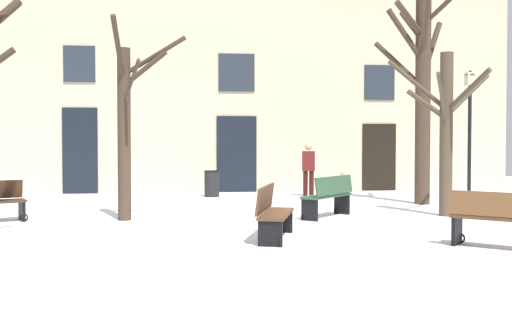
{
  "coord_description": "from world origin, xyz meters",
  "views": [
    {
      "loc": [
        -1.58,
        -11.11,
        1.61
      ],
      "look_at": [
        0.0,
        1.6,
        1.23
      ],
      "focal_mm": 41.22,
      "sensor_mm": 36.0,
      "label": 1
    }
  ],
  "objects_px": {
    "tree_foreground": "(126,123)",
    "person_near_bench": "(308,167)",
    "tree_near_facade": "(445,127)",
    "bench_by_litter_bin": "(273,212)",
    "litter_bin": "(212,184)",
    "bench_back_to_back_right": "(329,196)",
    "tree_center": "(422,87)",
    "streetlamp": "(470,121)"
  },
  "relations": [
    {
      "from": "litter_bin",
      "to": "person_near_bench",
      "type": "bearing_deg",
      "value": -5.52
    },
    {
      "from": "tree_foreground",
      "to": "bench_by_litter_bin",
      "type": "xyz_separation_m",
      "value": [
        2.65,
        -2.7,
        -1.56
      ]
    },
    {
      "from": "person_near_bench",
      "to": "bench_by_litter_bin",
      "type": "bearing_deg",
      "value": 87.3
    },
    {
      "from": "bench_back_to_back_right",
      "to": "bench_by_litter_bin",
      "type": "relative_size",
      "value": 0.87
    },
    {
      "from": "streetlamp",
      "to": "bench_back_to_back_right",
      "type": "distance_m",
      "value": 6.02
    },
    {
      "from": "streetlamp",
      "to": "tree_foreground",
      "type": "bearing_deg",
      "value": -161.07
    },
    {
      "from": "bench_back_to_back_right",
      "to": "tree_center",
      "type": "bearing_deg",
      "value": 171.23
    },
    {
      "from": "litter_bin",
      "to": "bench_back_to_back_right",
      "type": "distance_m",
      "value": 5.66
    },
    {
      "from": "tree_foreground",
      "to": "bench_back_to_back_right",
      "type": "distance_m",
      "value": 4.54
    },
    {
      "from": "person_near_bench",
      "to": "tree_foreground",
      "type": "bearing_deg",
      "value": 58.58
    },
    {
      "from": "tree_center",
      "to": "tree_foreground",
      "type": "bearing_deg",
      "value": -162.04
    },
    {
      "from": "tree_center",
      "to": "bench_back_to_back_right",
      "type": "bearing_deg",
      "value": -141.67
    },
    {
      "from": "bench_by_litter_bin",
      "to": "litter_bin",
      "type": "bearing_deg",
      "value": 21.48
    },
    {
      "from": "litter_bin",
      "to": "person_near_bench",
      "type": "distance_m",
      "value": 2.93
    },
    {
      "from": "tree_near_facade",
      "to": "litter_bin",
      "type": "xyz_separation_m",
      "value": [
        -4.86,
        5.23,
        -1.57
      ]
    },
    {
      "from": "streetlamp",
      "to": "bench_by_litter_bin",
      "type": "relative_size",
      "value": 2.2
    },
    {
      "from": "bench_by_litter_bin",
      "to": "bench_back_to_back_right",
      "type": "bearing_deg",
      "value": -14.77
    },
    {
      "from": "streetlamp",
      "to": "tree_center",
      "type": "bearing_deg",
      "value": -157.02
    },
    {
      "from": "bench_by_litter_bin",
      "to": "streetlamp",
      "type": "bearing_deg",
      "value": -31.08
    },
    {
      "from": "tree_center",
      "to": "bench_back_to_back_right",
      "type": "relative_size",
      "value": 4.0
    },
    {
      "from": "litter_bin",
      "to": "bench_by_litter_bin",
      "type": "height_order",
      "value": "bench_by_litter_bin"
    },
    {
      "from": "litter_bin",
      "to": "bench_by_litter_bin",
      "type": "distance_m",
      "value": 7.85
    },
    {
      "from": "bench_back_to_back_right",
      "to": "person_near_bench",
      "type": "bearing_deg",
      "value": -144.25
    },
    {
      "from": "tree_foreground",
      "to": "tree_near_facade",
      "type": "bearing_deg",
      "value": -0.85
    },
    {
      "from": "bench_back_to_back_right",
      "to": "tree_foreground",
      "type": "bearing_deg",
      "value": -47.89
    },
    {
      "from": "tree_center",
      "to": "person_near_bench",
      "type": "bearing_deg",
      "value": 135.23
    },
    {
      "from": "bench_by_litter_bin",
      "to": "person_near_bench",
      "type": "height_order",
      "value": "person_near_bench"
    },
    {
      "from": "litter_bin",
      "to": "person_near_bench",
      "type": "relative_size",
      "value": 0.49
    },
    {
      "from": "bench_by_litter_bin",
      "to": "person_near_bench",
      "type": "bearing_deg",
      "value": 0.3
    },
    {
      "from": "tree_center",
      "to": "bench_back_to_back_right",
      "type": "height_order",
      "value": "tree_center"
    },
    {
      "from": "litter_bin",
      "to": "tree_near_facade",
      "type": "bearing_deg",
      "value": -47.11
    },
    {
      "from": "bench_by_litter_bin",
      "to": "tree_near_facade",
      "type": "bearing_deg",
      "value": -41.62
    },
    {
      "from": "tree_center",
      "to": "person_near_bench",
      "type": "height_order",
      "value": "tree_center"
    },
    {
      "from": "tree_near_facade",
      "to": "litter_bin",
      "type": "distance_m",
      "value": 7.31
    },
    {
      "from": "tree_foreground",
      "to": "person_near_bench",
      "type": "bearing_deg",
      "value": 44.78
    },
    {
      "from": "tree_foreground",
      "to": "litter_bin",
      "type": "xyz_separation_m",
      "value": [
        2.01,
        5.13,
        -1.62
      ]
    },
    {
      "from": "tree_foreground",
      "to": "litter_bin",
      "type": "height_order",
      "value": "tree_foreground"
    },
    {
      "from": "streetlamp",
      "to": "person_near_bench",
      "type": "height_order",
      "value": "streetlamp"
    },
    {
      "from": "tree_center",
      "to": "tree_foreground",
      "type": "distance_m",
      "value": 7.82
    },
    {
      "from": "litter_bin",
      "to": "tree_center",
      "type": "bearing_deg",
      "value": -27.08
    },
    {
      "from": "litter_bin",
      "to": "person_near_bench",
      "type": "height_order",
      "value": "person_near_bench"
    },
    {
      "from": "tree_near_facade",
      "to": "bench_by_litter_bin",
      "type": "height_order",
      "value": "tree_near_facade"
    }
  ]
}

